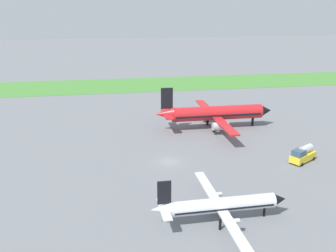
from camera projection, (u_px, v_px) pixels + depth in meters
ground_plane at (169, 162)px, 75.83m from camera, size 600.00×600.00×0.00m
grass_taxiway_strip at (135, 85)px, 148.76m from camera, size 360.00×28.00×0.08m
airplane_foreground_turboprop at (220, 205)px, 54.27m from camera, size 20.63×24.13×7.23m
airplane_midfield_jet at (215, 113)px, 95.23m from camera, size 30.83×31.48×11.15m
fuel_truck_near_gate at (303, 154)px, 75.42m from camera, size 6.80×5.43×3.29m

